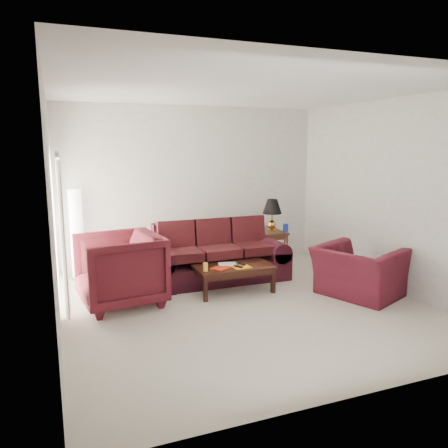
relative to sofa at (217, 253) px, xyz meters
name	(u,v)px	position (x,y,z in m)	size (l,w,h in m)	color
floor	(245,305)	(-0.03, -1.26, -0.49)	(5.00, 5.00, 0.00)	beige
blinds	(61,227)	(-2.45, 0.04, 0.59)	(0.10, 2.00, 2.16)	silver
sofa	(217,253)	(0.00, 0.00, 0.00)	(2.37, 1.03, 0.97)	black
throw_pillow	(171,233)	(-0.61, 0.71, 0.24)	(0.39, 0.11, 0.39)	black
end_table	(270,247)	(1.37, 0.72, -0.18)	(0.57, 0.57, 0.62)	brown
table_lamp	(272,215)	(1.43, 0.77, 0.44)	(0.37, 0.37, 0.63)	gold
clock	(263,229)	(1.17, 0.62, 0.20)	(0.14, 0.05, 0.14)	#AEAFB3
blue_canister	(285,228)	(1.61, 0.55, 0.21)	(0.10, 0.10, 0.16)	#172B98
picture_frame	(261,227)	(1.25, 0.87, 0.21)	(0.12, 0.02, 0.15)	silver
floor_lamp	(77,234)	(-2.20, 0.94, 0.30)	(0.26, 0.26, 1.57)	white
armchair_left	(120,270)	(-1.70, -0.57, 0.03)	(1.11, 1.14, 1.04)	#430F16
armchair_right	(358,272)	(1.74, -1.50, -0.11)	(1.17, 1.02, 0.76)	#46101B
coffee_table	(234,279)	(0.04, -0.67, -0.27)	(1.22, 0.61, 0.43)	black
magazine_red	(221,268)	(-0.20, -0.73, -0.05)	(0.28, 0.21, 0.02)	red
magazine_white	(228,264)	(-0.04, -0.58, -0.05)	(0.28, 0.21, 0.02)	white
magazine_orange	(242,267)	(0.11, -0.80, -0.05)	(0.26, 0.19, 0.01)	orange
remote_a	(238,266)	(0.05, -0.81, -0.03)	(0.05, 0.15, 0.02)	black
remote_b	(242,264)	(0.16, -0.69, -0.03)	(0.05, 0.17, 0.02)	black
yellow_glass	(205,267)	(-0.47, -0.78, 0.00)	(0.08, 0.08, 0.13)	gold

